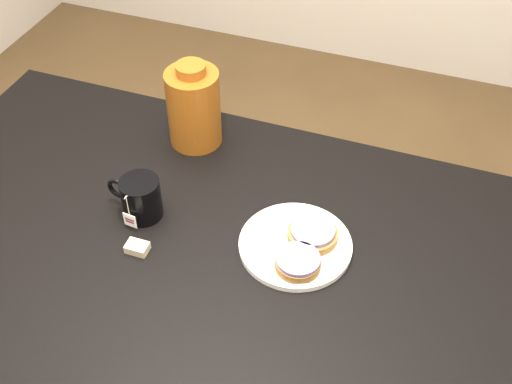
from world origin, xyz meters
TOP-DOWN VIEW (x-y plane):
  - table at (0.00, 0.00)m, footprint 1.40×0.90m
  - plate at (0.18, 0.08)m, footprint 0.23×0.23m
  - bagel_back at (0.21, 0.11)m, footprint 0.14×0.14m
  - bagel_front at (0.21, 0.02)m, footprint 0.12×0.12m
  - mug at (-0.15, 0.06)m, footprint 0.13×0.09m
  - teabag_pouch at (-0.11, -0.04)m, footprint 0.05×0.03m
  - bagel_package at (-0.14, 0.33)m, footprint 0.14×0.14m

SIDE VIEW (x-z plane):
  - table at x=0.00m, z-range 0.29..1.04m
  - plate at x=0.18m, z-range 0.75..0.77m
  - teabag_pouch at x=-0.11m, z-range 0.75..0.77m
  - bagel_back at x=0.21m, z-range 0.76..0.79m
  - bagel_front at x=0.21m, z-range 0.76..0.79m
  - mug at x=-0.15m, z-range 0.75..0.84m
  - bagel_package at x=-0.14m, z-range 0.74..0.95m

